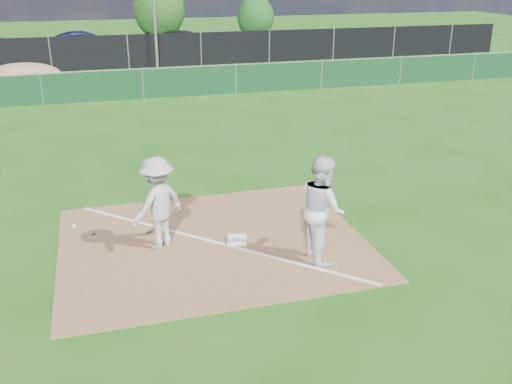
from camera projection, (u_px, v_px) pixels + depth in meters
ground at (158, 129)px, 19.53m from camera, size 90.00×90.00×0.00m
infield_dirt at (213, 242)px, 11.48m from camera, size 6.00×5.00×0.02m
foul_line at (213, 241)px, 11.48m from camera, size 5.01×5.01×0.01m
green_fence at (143, 85)px, 23.78m from camera, size 44.00×0.05×1.20m
dirt_mound at (23, 76)px, 25.63m from camera, size 3.38×2.60×1.17m
black_fence at (128, 52)px, 30.82m from camera, size 46.00×0.04×1.80m
parking_lot at (123, 56)px, 35.62m from camera, size 46.00×9.00×0.01m
first_base at (237, 240)px, 11.48m from camera, size 0.46×0.46×0.08m
play_at_first at (158, 203)px, 10.97m from camera, size 2.30×1.23×1.84m
runner at (322, 208)px, 10.54m from camera, size 0.80×1.01×2.03m
car_mid at (85, 46)px, 33.96m from camera, size 4.83×1.78×1.58m
car_right at (187, 42)px, 36.32m from camera, size 5.08×2.61×1.41m
tree_mid at (159, 9)px, 41.76m from camera, size 3.73×3.73×4.43m
tree_right at (256, 18)px, 42.39m from camera, size 2.71×2.71×3.22m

